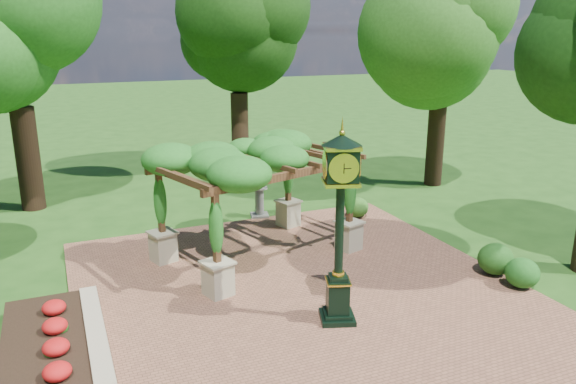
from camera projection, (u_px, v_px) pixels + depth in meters
name	position (u px, v px, depth m)	size (l,w,h in m)	color
ground	(335.00, 325.00, 11.56)	(120.00, 120.00, 0.00)	#1E4714
brick_plaza	(314.00, 303.00, 12.44)	(10.00, 12.00, 0.04)	brown
border_wall	(99.00, 353.00, 10.22)	(0.35, 5.00, 0.40)	#C6B793
flower_bed	(46.00, 365.00, 9.89)	(1.50, 5.00, 0.36)	red
pedestal_clock	(340.00, 212.00, 11.06)	(1.00, 1.00, 4.00)	black
pergola	(257.00, 163.00, 14.40)	(5.66, 4.43, 3.13)	#B9B08A
sundial	(259.00, 204.00, 18.16)	(0.67, 0.67, 1.01)	gray
shrub_front	(522.00, 273.00, 13.11)	(0.79, 0.79, 0.71)	#1A5418
shrub_mid	(496.00, 259.00, 13.82)	(0.86, 0.86, 0.78)	#1C4D15
shrub_back	(357.00, 207.00, 18.07)	(0.72, 0.72, 0.65)	#2C5F1B
tree_west_far	(10.00, 21.00, 17.47)	(4.81, 4.81, 8.95)	black
tree_north	(238.00, 30.00, 22.88)	(4.23, 4.23, 8.57)	#311F13
tree_east_far	(444.00, 31.00, 20.57)	(5.02, 5.02, 8.45)	black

